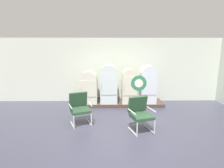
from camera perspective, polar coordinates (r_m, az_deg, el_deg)
ground at (r=5.22m, az=3.44°, el=-16.99°), size 12.00×10.00×0.05m
back_wall at (r=8.30m, az=1.74°, el=4.46°), size 11.76×0.12×2.86m
display_plinth at (r=7.97m, az=1.88°, el=-5.97°), size 3.84×0.95×0.14m
refrigerator_0 at (r=7.71m, az=-7.20°, el=-0.69°), size 0.69×0.68×1.36m
refrigerator_1 at (r=7.60m, az=-1.01°, el=0.37°), size 0.70×0.61×1.62m
refrigerator_2 at (r=7.67m, az=5.34°, el=-0.20°), size 0.59×0.65×1.46m
refrigerator_3 at (r=7.79m, az=11.23°, el=0.29°), size 0.63×0.65×1.58m
armchair_left at (r=6.05m, az=-10.11°, el=-7.04°), size 0.82×0.85×1.01m
armchair_right at (r=5.54m, az=8.81°, el=-8.75°), size 0.79×0.82×1.01m
sign_stand at (r=6.41m, az=8.26°, el=-3.62°), size 0.53×0.32×1.51m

